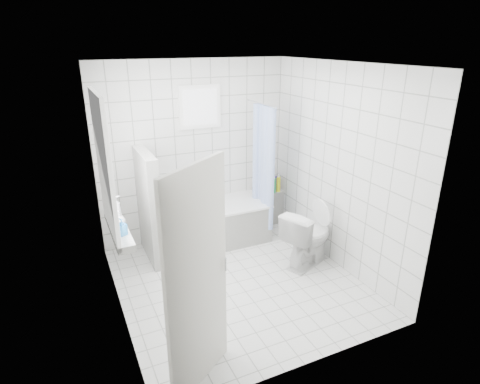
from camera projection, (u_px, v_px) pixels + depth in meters
name	position (u px, v px, depth m)	size (l,w,h in m)	color
ground	(238.00, 282.00, 5.00)	(3.00, 3.00, 0.00)	white
ceiling	(237.00, 64.00, 4.07)	(3.00, 3.00, 0.00)	white
wall_back	(194.00, 152.00, 5.81)	(2.80, 0.02, 2.60)	white
wall_front	(314.00, 240.00, 3.27)	(2.80, 0.02, 2.60)	white
wall_left	(110.00, 204.00, 3.98)	(0.02, 3.00, 2.60)	white
wall_right	(338.00, 168.00, 5.09)	(0.02, 3.00, 2.60)	white
window_left	(107.00, 166.00, 4.15)	(0.01, 0.90, 1.40)	white
window_back	(200.00, 107.00, 5.58)	(0.50, 0.01, 0.50)	white
window_sill	(119.00, 230.00, 4.43)	(0.18, 1.02, 0.08)	white
door	(198.00, 283.00, 3.22)	(0.04, 0.80, 2.00)	silver
bathtub	(211.00, 224.00, 5.88)	(1.66, 0.77, 0.58)	white
partition_wall	(149.00, 207.00, 5.32)	(0.15, 0.85, 1.50)	white
tiled_ledge	(272.00, 206.00, 6.56)	(0.40, 0.24, 0.55)	white
toilet	(308.00, 237.00, 5.28)	(0.44, 0.77, 0.79)	white
curtain_rod	(261.00, 103.00, 5.56)	(0.02, 0.02, 0.80)	silver
shower_curtain	(264.00, 168.00, 5.77)	(0.14, 0.48, 1.78)	#4B74DE
tub_faucet	(208.00, 181.00, 6.01)	(0.18, 0.06, 0.06)	silver
sill_bottles	(117.00, 214.00, 4.44)	(0.17, 0.66, 0.31)	white
ledge_bottles	(274.00, 184.00, 6.40)	(0.22, 0.20, 0.24)	red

